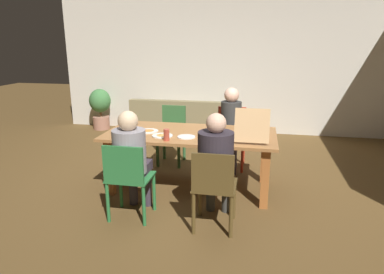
{
  "coord_description": "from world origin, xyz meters",
  "views": [
    {
      "loc": [
        0.82,
        -4.11,
        1.85
      ],
      "look_at": [
        0.0,
        0.1,
        0.66
      ],
      "focal_mm": 32.48,
      "sensor_mm": 36.0,
      "label": 1
    }
  ],
  "objects_px": {
    "person_1": "(230,123)",
    "couch": "(185,123)",
    "chair_1": "(231,134)",
    "plate_1": "(186,137)",
    "person_0": "(131,154)",
    "person_2": "(216,160)",
    "chair_2": "(214,186)",
    "potted_plant": "(100,106)",
    "chair_3": "(172,133)",
    "chair_0": "(128,177)",
    "pizza_box_0": "(252,134)",
    "plate_3": "(148,131)",
    "plate_2": "(215,136)",
    "drinking_glass_0": "(166,135)",
    "dining_table": "(190,141)",
    "drinking_glass_1": "(129,132)",
    "plate_0": "(162,135)"
  },
  "relations": [
    {
      "from": "person_1",
      "to": "couch",
      "type": "bearing_deg",
      "value": 121.91
    },
    {
      "from": "person_0",
      "to": "couch",
      "type": "bearing_deg",
      "value": 92.04
    },
    {
      "from": "chair_2",
      "to": "drinking_glass_1",
      "type": "xyz_separation_m",
      "value": [
        -1.12,
        0.66,
        0.32
      ]
    },
    {
      "from": "dining_table",
      "to": "chair_2",
      "type": "bearing_deg",
      "value": -66.44
    },
    {
      "from": "chair_2",
      "to": "potted_plant",
      "type": "relative_size",
      "value": 0.98
    },
    {
      "from": "dining_table",
      "to": "person_2",
      "type": "height_order",
      "value": "person_2"
    },
    {
      "from": "couch",
      "to": "person_0",
      "type": "bearing_deg",
      "value": -87.96
    },
    {
      "from": "person_0",
      "to": "potted_plant",
      "type": "distance_m",
      "value": 4.08
    },
    {
      "from": "plate_0",
      "to": "chair_1",
      "type": "bearing_deg",
      "value": 58.29
    },
    {
      "from": "plate_1",
      "to": "dining_table",
      "type": "bearing_deg",
      "value": 88.44
    },
    {
      "from": "chair_3",
      "to": "pizza_box_0",
      "type": "height_order",
      "value": "pizza_box_0"
    },
    {
      "from": "chair_1",
      "to": "couch",
      "type": "bearing_deg",
      "value": 124.37
    },
    {
      "from": "plate_1",
      "to": "potted_plant",
      "type": "relative_size",
      "value": 0.25
    },
    {
      "from": "plate_0",
      "to": "plate_2",
      "type": "distance_m",
      "value": 0.64
    },
    {
      "from": "plate_3",
      "to": "drinking_glass_0",
      "type": "height_order",
      "value": "drinking_glass_0"
    },
    {
      "from": "plate_2",
      "to": "drinking_glass_0",
      "type": "distance_m",
      "value": 0.6
    },
    {
      "from": "dining_table",
      "to": "chair_0",
      "type": "bearing_deg",
      "value": -116.83
    },
    {
      "from": "chair_3",
      "to": "couch",
      "type": "height_order",
      "value": "chair_3"
    },
    {
      "from": "pizza_box_0",
      "to": "plate_2",
      "type": "height_order",
      "value": "pizza_box_0"
    },
    {
      "from": "pizza_box_0",
      "to": "couch",
      "type": "bearing_deg",
      "value": 117.85
    },
    {
      "from": "chair_0",
      "to": "person_1",
      "type": "bearing_deg",
      "value": 62.67
    },
    {
      "from": "chair_1",
      "to": "person_2",
      "type": "xyz_separation_m",
      "value": [
        0.0,
        -1.8,
        0.2
      ]
    },
    {
      "from": "chair_3",
      "to": "potted_plant",
      "type": "relative_size",
      "value": 1.01
    },
    {
      "from": "person_0",
      "to": "person_2",
      "type": "relative_size",
      "value": 0.98
    },
    {
      "from": "dining_table",
      "to": "person_2",
      "type": "distance_m",
      "value": 0.95
    },
    {
      "from": "chair_1",
      "to": "person_1",
      "type": "height_order",
      "value": "person_1"
    },
    {
      "from": "chair_1",
      "to": "chair_0",
      "type": "bearing_deg",
      "value": -115.5
    },
    {
      "from": "chair_2",
      "to": "potted_plant",
      "type": "bearing_deg",
      "value": 128.48
    },
    {
      "from": "person_0",
      "to": "chair_1",
      "type": "bearing_deg",
      "value": 62.86
    },
    {
      "from": "potted_plant",
      "to": "person_1",
      "type": "bearing_deg",
      "value": -32.88
    },
    {
      "from": "person_1",
      "to": "chair_3",
      "type": "relative_size",
      "value": 1.37
    },
    {
      "from": "pizza_box_0",
      "to": "chair_1",
      "type": "bearing_deg",
      "value": 107.17
    },
    {
      "from": "pizza_box_0",
      "to": "plate_1",
      "type": "relative_size",
      "value": 2.5
    },
    {
      "from": "person_2",
      "to": "pizza_box_0",
      "type": "distance_m",
      "value": 0.82
    },
    {
      "from": "person_1",
      "to": "plate_2",
      "type": "bearing_deg",
      "value": -96.2
    },
    {
      "from": "person_2",
      "to": "pizza_box_0",
      "type": "bearing_deg",
      "value": 66.09
    },
    {
      "from": "chair_1",
      "to": "plate_1",
      "type": "bearing_deg",
      "value": -110.29
    },
    {
      "from": "person_2",
      "to": "person_1",
      "type": "bearing_deg",
      "value": 90.0
    },
    {
      "from": "pizza_box_0",
      "to": "drinking_glass_0",
      "type": "relative_size",
      "value": 3.93
    },
    {
      "from": "plate_2",
      "to": "dining_table",
      "type": "bearing_deg",
      "value": 159.7
    },
    {
      "from": "chair_3",
      "to": "plate_3",
      "type": "bearing_deg",
      "value": -93.54
    },
    {
      "from": "dining_table",
      "to": "person_1",
      "type": "relative_size",
      "value": 1.75
    },
    {
      "from": "chair_1",
      "to": "couch",
      "type": "xyz_separation_m",
      "value": [
        -1.02,
        1.5,
        -0.22
      ]
    },
    {
      "from": "pizza_box_0",
      "to": "plate_3",
      "type": "xyz_separation_m",
      "value": [
        -1.3,
        0.06,
        -0.04
      ]
    },
    {
      "from": "plate_3",
      "to": "couch",
      "type": "height_order",
      "value": "plate_3"
    },
    {
      "from": "chair_1",
      "to": "chair_3",
      "type": "relative_size",
      "value": 1.01
    },
    {
      "from": "person_0",
      "to": "drinking_glass_1",
      "type": "bearing_deg",
      "value": 113.33
    },
    {
      "from": "chair_3",
      "to": "chair_0",
      "type": "bearing_deg",
      "value": -90.0
    },
    {
      "from": "chair_3",
      "to": "pizza_box_0",
      "type": "xyz_separation_m",
      "value": [
        1.24,
        -1.05,
        0.33
      ]
    },
    {
      "from": "person_0",
      "to": "plate_1",
      "type": "height_order",
      "value": "person_0"
    }
  ]
}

